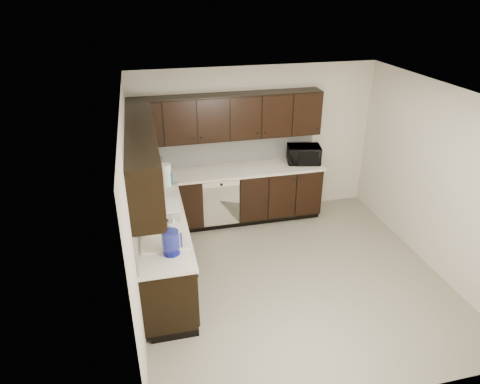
% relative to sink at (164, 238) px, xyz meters
% --- Properties ---
extents(floor, '(4.00, 4.00, 0.00)m').
position_rel_sink_xyz_m(floor, '(1.68, 0.01, -0.88)').
color(floor, gray).
rests_on(floor, ground).
extents(ceiling, '(4.00, 4.00, 0.00)m').
position_rel_sink_xyz_m(ceiling, '(1.68, 0.01, 1.62)').
color(ceiling, white).
rests_on(ceiling, wall_back).
extents(wall_back, '(4.00, 0.02, 2.50)m').
position_rel_sink_xyz_m(wall_back, '(1.68, 2.01, 0.37)').
color(wall_back, beige).
rests_on(wall_back, floor).
extents(wall_left, '(0.02, 4.00, 2.50)m').
position_rel_sink_xyz_m(wall_left, '(-0.32, 0.01, 0.37)').
color(wall_left, beige).
rests_on(wall_left, floor).
extents(wall_right, '(0.02, 4.00, 2.50)m').
position_rel_sink_xyz_m(wall_right, '(3.68, 0.01, 0.37)').
color(wall_right, beige).
rests_on(wall_right, floor).
extents(wall_front, '(4.00, 0.02, 2.50)m').
position_rel_sink_xyz_m(wall_front, '(1.68, -1.99, 0.37)').
color(wall_front, beige).
rests_on(wall_front, floor).
extents(lower_cabinets, '(3.00, 2.80, 0.90)m').
position_rel_sink_xyz_m(lower_cabinets, '(0.67, 1.12, -0.47)').
color(lower_cabinets, black).
rests_on(lower_cabinets, floor).
extents(countertop, '(3.03, 2.83, 0.04)m').
position_rel_sink_xyz_m(countertop, '(0.67, 1.12, 0.04)').
color(countertop, silver).
rests_on(countertop, lower_cabinets).
extents(backsplash, '(3.00, 2.80, 0.48)m').
position_rel_sink_xyz_m(backsplash, '(0.46, 1.33, 0.30)').
color(backsplash, silver).
rests_on(backsplash, countertop).
extents(upper_cabinets, '(3.00, 2.80, 0.70)m').
position_rel_sink_xyz_m(upper_cabinets, '(0.58, 1.22, 0.89)').
color(upper_cabinets, black).
rests_on(upper_cabinets, wall_back).
extents(dishwasher, '(0.58, 0.04, 0.78)m').
position_rel_sink_xyz_m(dishwasher, '(0.98, 1.42, -0.33)').
color(dishwasher, beige).
rests_on(dishwasher, lower_cabinets).
extents(sink, '(0.54, 0.82, 0.42)m').
position_rel_sink_xyz_m(sink, '(0.00, 0.00, 0.00)').
color(sink, beige).
rests_on(sink, countertop).
extents(microwave, '(0.59, 0.46, 0.29)m').
position_rel_sink_xyz_m(microwave, '(2.43, 1.72, 0.21)').
color(microwave, black).
rests_on(microwave, countertop).
extents(soap_bottle_a, '(0.10, 0.10, 0.21)m').
position_rel_sink_xyz_m(soap_bottle_a, '(0.13, 0.02, 0.16)').
color(soap_bottle_a, gray).
rests_on(soap_bottle_a, countertop).
extents(soap_bottle_b, '(0.12, 0.12, 0.27)m').
position_rel_sink_xyz_m(soap_bottle_b, '(-0.19, 1.27, 0.19)').
color(soap_bottle_b, gray).
rests_on(soap_bottle_b, countertop).
extents(toaster_oven, '(0.41, 0.31, 0.24)m').
position_rel_sink_xyz_m(toaster_oven, '(-0.07, 1.76, 0.18)').
color(toaster_oven, silver).
rests_on(toaster_oven, countertop).
extents(storage_bin, '(0.50, 0.38, 0.19)m').
position_rel_sink_xyz_m(storage_bin, '(-0.01, 0.34, 0.15)').
color(storage_bin, white).
rests_on(storage_bin, countertop).
extents(blue_pitcher, '(0.23, 0.23, 0.28)m').
position_rel_sink_xyz_m(blue_pitcher, '(0.06, -0.44, 0.20)').
color(blue_pitcher, navy).
rests_on(blue_pitcher, countertop).
extents(teal_tumbler, '(0.13, 0.13, 0.22)m').
position_rel_sink_xyz_m(teal_tumbler, '(0.20, 1.36, 0.17)').
color(teal_tumbler, '#0B697B').
rests_on(teal_tumbler, countertop).
extents(paper_towel_roll, '(0.19, 0.19, 0.34)m').
position_rel_sink_xyz_m(paper_towel_roll, '(0.16, 1.36, 0.23)').
color(paper_towel_roll, white).
rests_on(paper_towel_roll, countertop).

